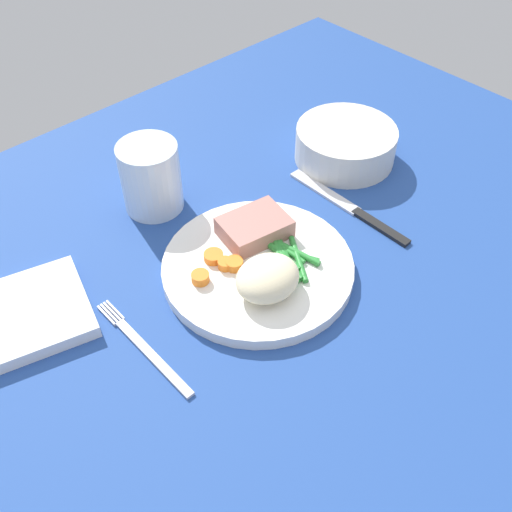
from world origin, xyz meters
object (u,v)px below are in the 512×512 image
object	(u,v)px
knife	(350,208)
water_glass	(151,182)
fork	(144,348)
dinner_plate	(256,266)
salad_bowl	(346,142)
napkin	(25,315)
meat_portion	(255,227)

from	to	relation	value
knife	water_glass	world-z (taller)	water_glass
fork	knife	bearing A→B (deg)	-4.49
dinner_plate	salad_bowl	world-z (taller)	salad_bowl
water_glass	napkin	xyz separation A→B (cm)	(-22.62, -6.47, -3.26)
knife	salad_bowl	size ratio (longest dim) A/B	1.39
fork	salad_bowl	distance (cm)	43.20
meat_portion	water_glass	size ratio (longest dim) A/B	0.86
water_glass	dinner_plate	bearing A→B (deg)	-84.54
dinner_plate	fork	distance (cm)	16.90
dinner_plate	water_glass	xyz separation A→B (cm)	(-1.78, 18.58, 3.30)
napkin	knife	bearing A→B (deg)	-16.55
fork	water_glass	xyz separation A→B (cm)	(15.11, 18.84, 3.90)
meat_portion	dinner_plate	bearing A→B (deg)	-130.60
meat_portion	water_glass	xyz separation A→B (cm)	(-4.93, 14.91, 1.26)
knife	salad_bowl	xyz separation A→B (cm)	(8.10, 8.32, 2.71)
fork	water_glass	bearing A→B (deg)	46.82
fork	knife	world-z (taller)	knife
salad_bowl	napkin	xyz separation A→B (cm)	(-49.81, 4.07, -2.07)
dinner_plate	meat_portion	xyz separation A→B (cm)	(3.15, 3.68, 2.03)
water_glass	salad_bowl	distance (cm)	29.19
knife	napkin	bearing A→B (deg)	163.13
fork	salad_bowl	xyz separation A→B (cm)	(42.31, 8.30, 2.71)
meat_portion	napkin	xyz separation A→B (cm)	(-27.55, 8.44, -2.00)
meat_portion	water_glass	distance (cm)	15.75
knife	napkin	distance (cm)	43.52
knife	water_glass	bearing A→B (deg)	135.03
knife	water_glass	xyz separation A→B (cm)	(-19.10, 18.87, 3.90)
dinner_plate	meat_portion	size ratio (longest dim) A/B	2.83
meat_portion	salad_bowl	world-z (taller)	salad_bowl
salad_bowl	fork	bearing A→B (deg)	-168.91
salad_bowl	dinner_plate	bearing A→B (deg)	-162.45
knife	dinner_plate	bearing A→B (deg)	178.74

